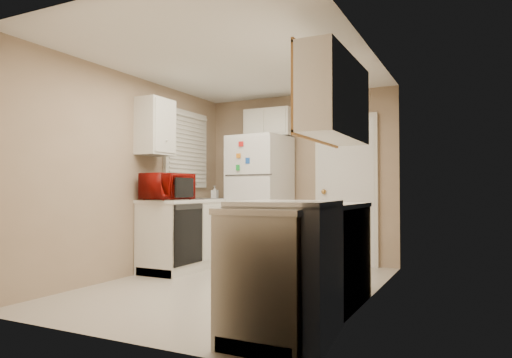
% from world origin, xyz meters
% --- Properties ---
extents(floor, '(3.80, 3.80, 0.00)m').
position_xyz_m(floor, '(0.00, 0.00, 0.00)').
color(floor, beige).
rests_on(floor, ground).
extents(ceiling, '(3.80, 3.80, 0.00)m').
position_xyz_m(ceiling, '(0.00, 0.00, 2.40)').
color(ceiling, white).
rests_on(ceiling, floor).
extents(wall_left, '(3.80, 3.80, 0.00)m').
position_xyz_m(wall_left, '(-1.40, 0.00, 1.20)').
color(wall_left, tan).
rests_on(wall_left, floor).
extents(wall_right, '(3.80, 3.80, 0.00)m').
position_xyz_m(wall_right, '(1.40, 0.00, 1.20)').
color(wall_right, tan).
rests_on(wall_right, floor).
extents(wall_back, '(2.80, 2.80, 0.00)m').
position_xyz_m(wall_back, '(0.00, 1.90, 1.20)').
color(wall_back, tan).
rests_on(wall_back, floor).
extents(wall_front, '(2.80, 2.80, 0.00)m').
position_xyz_m(wall_front, '(0.00, -1.90, 1.20)').
color(wall_front, tan).
rests_on(wall_front, floor).
extents(left_counter, '(0.60, 1.80, 0.90)m').
position_xyz_m(left_counter, '(-1.10, 0.90, 0.45)').
color(left_counter, silver).
rests_on(left_counter, floor).
extents(dishwasher, '(0.03, 0.58, 0.72)m').
position_xyz_m(dishwasher, '(-0.81, 0.30, 0.49)').
color(dishwasher, black).
rests_on(dishwasher, floor).
extents(sink, '(0.54, 0.74, 0.16)m').
position_xyz_m(sink, '(-1.10, 1.05, 0.86)').
color(sink, gray).
rests_on(sink, left_counter).
extents(microwave, '(0.62, 0.39, 0.39)m').
position_xyz_m(microwave, '(-1.08, 0.24, 1.05)').
color(microwave, maroon).
rests_on(microwave, left_counter).
extents(soap_bottle, '(0.09, 0.09, 0.19)m').
position_xyz_m(soap_bottle, '(-1.06, 1.32, 1.00)').
color(soap_bottle, white).
rests_on(soap_bottle, left_counter).
extents(window_blinds, '(0.10, 0.98, 1.08)m').
position_xyz_m(window_blinds, '(-1.36, 1.05, 1.60)').
color(window_blinds, silver).
rests_on(window_blinds, wall_left).
extents(upper_cabinet_left, '(0.30, 0.45, 0.70)m').
position_xyz_m(upper_cabinet_left, '(-1.25, 0.22, 1.80)').
color(upper_cabinet_left, silver).
rests_on(upper_cabinet_left, wall_left).
extents(refrigerator, '(0.80, 0.78, 1.78)m').
position_xyz_m(refrigerator, '(-0.43, 1.50, 0.89)').
color(refrigerator, silver).
rests_on(refrigerator, floor).
extents(cabinet_over_fridge, '(0.70, 0.30, 0.40)m').
position_xyz_m(cabinet_over_fridge, '(-0.40, 1.75, 2.00)').
color(cabinet_over_fridge, silver).
rests_on(cabinet_over_fridge, wall_back).
extents(interior_door, '(0.86, 0.06, 2.08)m').
position_xyz_m(interior_door, '(0.70, 1.86, 1.02)').
color(interior_door, silver).
rests_on(interior_door, floor).
extents(right_counter, '(0.60, 2.00, 0.90)m').
position_xyz_m(right_counter, '(1.10, -0.80, 0.45)').
color(right_counter, silver).
rests_on(right_counter, floor).
extents(stove, '(0.71, 0.84, 0.95)m').
position_xyz_m(stove, '(1.15, -1.35, 0.48)').
color(stove, silver).
rests_on(stove, floor).
extents(upper_cabinet_right, '(0.30, 1.20, 0.70)m').
position_xyz_m(upper_cabinet_right, '(1.25, -0.50, 1.80)').
color(upper_cabinet_right, silver).
rests_on(upper_cabinet_right, wall_right).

